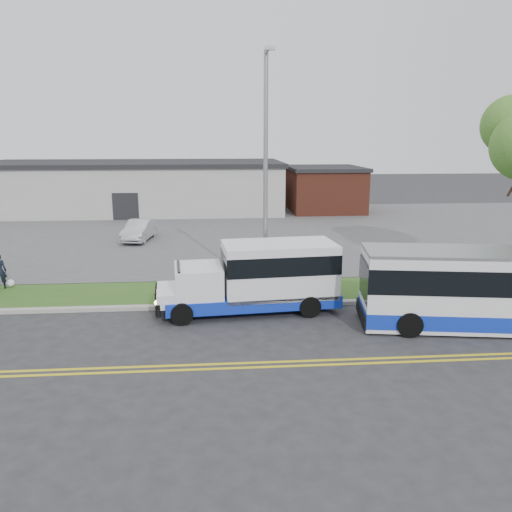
{
  "coord_description": "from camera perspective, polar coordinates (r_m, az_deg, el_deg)",
  "views": [
    {
      "loc": [
        1.0,
        -17.2,
        6.41
      ],
      "look_at": [
        2.62,
        2.83,
        1.6
      ],
      "focal_mm": 35.0,
      "sensor_mm": 36.0,
      "label": 1
    }
  ],
  "objects": [
    {
      "name": "streetlight_near",
      "position": [
        20.07,
        1.12,
        10.09
      ],
      "size": [
        0.35,
        1.53,
        9.5
      ],
      "color": "gray",
      "rests_on": "verge"
    },
    {
      "name": "shuttle_bus",
      "position": [
        18.63,
        0.63,
        -2.2
      ],
      "size": [
        6.92,
        2.78,
        2.59
      ],
      "rotation": [
        0.0,
        0.0,
        0.09
      ],
      "color": "#102DB2",
      "rests_on": "ground"
    },
    {
      "name": "lane_line_south",
      "position": [
        14.58,
        -8.29,
        -12.76
      ],
      "size": [
        70.0,
        0.12,
        0.01
      ],
      "primitive_type": "cube",
      "color": "gold",
      "rests_on": "ground"
    },
    {
      "name": "ground",
      "position": [
        18.39,
        -7.51,
        -7.07
      ],
      "size": [
        140.0,
        140.0,
        0.0
      ],
      "primitive_type": "plane",
      "color": "#28282B",
      "rests_on": "ground"
    },
    {
      "name": "grocery_bag_right",
      "position": [
        24.03,
        -26.25,
        -2.79
      ],
      "size": [
        0.32,
        0.32,
        0.32
      ],
      "primitive_type": "sphere",
      "color": "white",
      "rests_on": "verge"
    },
    {
      "name": "brick_wing",
      "position": [
        44.46,
        7.81,
        7.6
      ],
      "size": [
        6.3,
        7.3,
        3.9
      ],
      "color": "brown",
      "rests_on": "ground"
    },
    {
      "name": "parked_car_a",
      "position": [
        32.01,
        -13.19,
        2.9
      ],
      "size": [
        1.91,
        4.03,
        1.28
      ],
      "primitive_type": "imported",
      "rotation": [
        0.0,
        0.0,
        -0.15
      ],
      "color": "#B8BCC0",
      "rests_on": "parking_lot"
    },
    {
      "name": "transit_bus",
      "position": [
        18.95,
        26.83,
        -3.46
      ],
      "size": [
        10.0,
        3.71,
        2.71
      ],
      "rotation": [
        0.0,
        0.0,
        -0.16
      ],
      "color": "white",
      "rests_on": "ground"
    },
    {
      "name": "curb",
      "position": [
        19.4,
        -7.36,
        -5.72
      ],
      "size": [
        80.0,
        0.3,
        0.15
      ],
      "primitive_type": "cube",
      "color": "#9E9B93",
      "rests_on": "ground"
    },
    {
      "name": "lane_line_north",
      "position": [
        14.85,
        -8.22,
        -12.25
      ],
      "size": [
        70.0,
        0.12,
        0.01
      ],
      "primitive_type": "cube",
      "color": "gold",
      "rests_on": "ground"
    },
    {
      "name": "commercial_building",
      "position": [
        44.95,
        -13.68,
        7.69
      ],
      "size": [
        25.4,
        10.4,
        4.35
      ],
      "color": "#9E9E99",
      "rests_on": "ground"
    },
    {
      "name": "parking_lot",
      "position": [
        34.81,
        -6.2,
        2.85
      ],
      "size": [
        80.0,
        25.0,
        0.1
      ],
      "primitive_type": "cube",
      "color": "#4C4C4F",
      "rests_on": "ground"
    },
    {
      "name": "verge",
      "position": [
        21.11,
        -7.14,
        -4.18
      ],
      "size": [
        80.0,
        3.3,
        0.1
      ],
      "primitive_type": "cube",
      "color": "#2D551C",
      "rests_on": "ground"
    }
  ]
}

